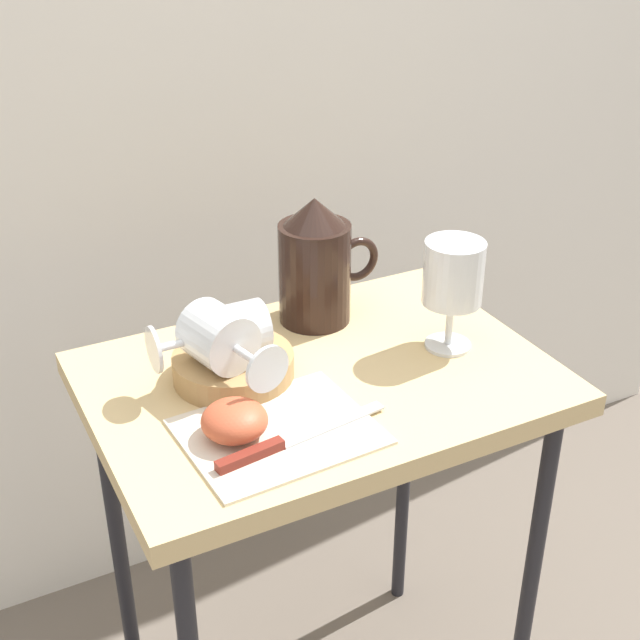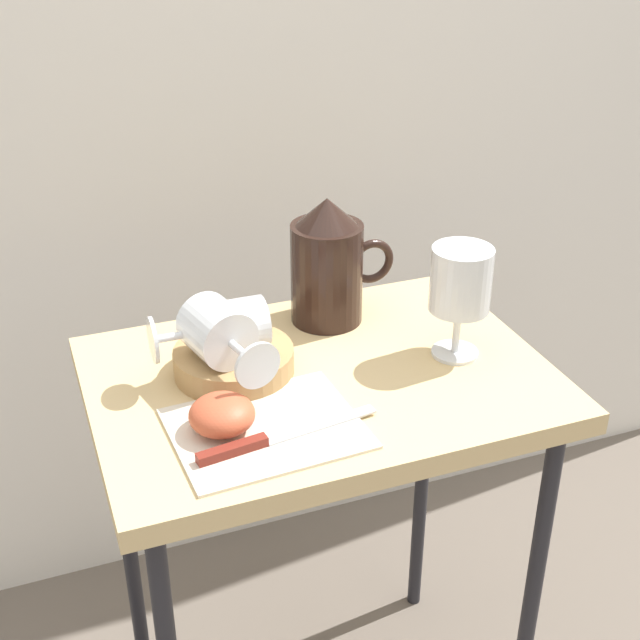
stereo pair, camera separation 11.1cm
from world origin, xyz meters
name	(u,v)px [view 1 (the left image)]	position (x,y,z in m)	size (l,w,h in m)	color
curtain_drape	(178,69)	(0.00, 0.49, 0.97)	(2.40, 0.03, 1.94)	silver
table	(320,417)	(0.00, 0.00, 0.60)	(0.60, 0.42, 0.67)	tan
linen_napkin	(278,432)	(-0.10, -0.10, 0.68)	(0.22, 0.18, 0.00)	beige
basket_tray	(233,366)	(-0.10, 0.04, 0.69)	(0.16, 0.16, 0.04)	#AD8451
pitcher	(316,271)	(0.06, 0.14, 0.75)	(0.16, 0.10, 0.19)	black
wine_glass_upright	(453,278)	(0.19, -0.02, 0.78)	(0.08, 0.08, 0.16)	silver
wine_glass_tipped_near	(229,332)	(-0.11, 0.04, 0.74)	(0.15, 0.07, 0.07)	silver
wine_glass_tipped_far	(220,338)	(-0.13, 0.02, 0.75)	(0.10, 0.15, 0.08)	silver
apple_half_left	(234,421)	(-0.15, -0.08, 0.70)	(0.08, 0.08, 0.04)	#C15133
knife	(278,445)	(-0.12, -0.13, 0.68)	(0.23, 0.05, 0.01)	silver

